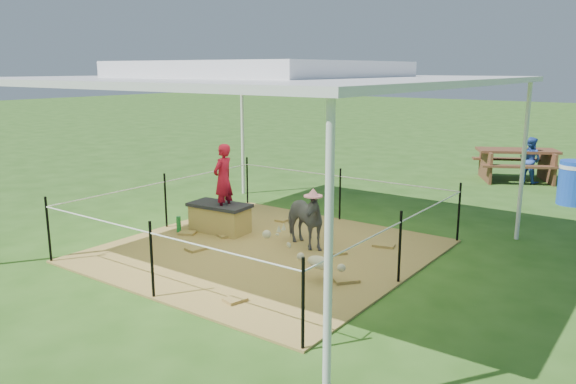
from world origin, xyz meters
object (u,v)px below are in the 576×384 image
Objects in this scene: green_bottle at (179,224)px; foal at (320,260)px; straw_bale at (220,219)px; picnic_table_near at (516,165)px; woman at (223,173)px; distant_person at (530,160)px; pony at (302,219)px; trash_barrel at (573,183)px.

green_bottle is 0.27× the size of foal.
picnic_table_near reaches higher than straw_bale.
green_bottle is (-0.65, -0.45, -0.90)m from woman.
green_bottle is at bearing -140.80° from picnic_table_near.
pony is at bearing 97.70° from distant_person.
picnic_table_near is at bearing 98.48° from foal.
woman is at bearing -137.87° from picnic_table_near.
woman is 1.20m from green_bottle.
trash_barrel is at bearing -4.72° from pony.
picnic_table_near is (1.29, 7.74, -0.08)m from pony.
foal is at bearing -8.37° from green_bottle.
woman is 1.64m from pony.
green_bottle is at bearing 84.98° from distant_person.
woman reaches higher than trash_barrel.
pony is 1.49m from foal.
woman is 1.05× the size of distant_person.
green_bottle is 8.15m from trash_barrel.
woman is 8.39m from picnic_table_near.
pony is (1.52, 0.14, -0.59)m from woman.
pony is 0.56× the size of picnic_table_near.
woman is 1.18× the size of foal.
pony is 1.06× the size of foal.
foal is 1.09× the size of trash_barrel.
trash_barrel is at bearing 84.56° from foal.
pony is at bearing -127.69° from picnic_table_near.
woman reaches higher than picnic_table_near.
straw_bale is 0.98× the size of foal.
pony is at bearing 90.40° from woman.
distant_person is at bearing -37.56° from picnic_table_near.
distant_person is at bearing 65.40° from green_bottle.
foal is 7.08m from trash_barrel.
green_bottle is at bearing 127.46° from pony.
trash_barrel reaches higher than straw_bale.
straw_bale is 0.83× the size of woman.
pony is at bearing 4.93° from straw_bale.
distant_person is (3.24, 7.82, 0.32)m from straw_bale.
pony is 6.46m from trash_barrel.
woman is 4.32× the size of green_bottle.
straw_bale is 8.47m from distant_person.
distant_person reaches higher than pony.
foal is at bearing 65.30° from woman.
straw_bale is at bearing 87.09° from distant_person.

